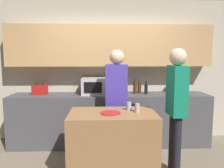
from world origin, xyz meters
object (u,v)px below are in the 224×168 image
(bottle_2, at_px, (146,89))
(plate_on_island, at_px, (111,113))
(person_center, at_px, (176,101))
(cup_1, at_px, (137,108))
(potted_plant, at_px, (179,83))
(person_left, at_px, (117,94))
(bottle_0, at_px, (135,88))
(toaster, at_px, (40,90))
(microwave, at_px, (96,86))
(bottle_1, at_px, (139,88))
(cup_0, at_px, (129,106))

(bottle_2, bearing_deg, plate_on_island, -120.29)
(person_center, bearing_deg, bottle_2, 7.96)
(bottle_2, relative_size, cup_1, 2.04)
(potted_plant, bearing_deg, person_left, -155.21)
(plate_on_island, bearing_deg, bottle_0, 68.12)
(plate_on_island, bearing_deg, cup_1, 9.16)
(toaster, xyz_separation_m, potted_plant, (2.56, -0.00, 0.11))
(microwave, distance_m, cup_1, 1.29)
(bottle_0, bearing_deg, bottle_2, -15.29)
(toaster, distance_m, person_left, 1.47)
(bottle_1, relative_size, plate_on_island, 0.88)
(potted_plant, height_order, person_center, person_center)
(toaster, bearing_deg, cup_1, -35.63)
(toaster, xyz_separation_m, plate_on_island, (1.25, -1.21, -0.13))
(microwave, distance_m, person_center, 1.59)
(toaster, distance_m, plate_on_island, 1.74)
(toaster, bearing_deg, potted_plant, -0.00)
(bottle_2, xyz_separation_m, cup_1, (-0.34, -1.14, -0.08))
(potted_plant, xyz_separation_m, person_center, (-0.43, -1.14, -0.09))
(bottle_0, distance_m, person_center, 1.24)
(cup_1, bearing_deg, bottle_2, 73.24)
(potted_plant, height_order, bottle_2, potted_plant)
(potted_plant, xyz_separation_m, person_left, (-1.20, -0.55, -0.10))
(bottle_0, xyz_separation_m, plate_on_island, (-0.50, -1.25, -0.15))
(toaster, height_order, person_center, person_center)
(toaster, distance_m, bottle_2, 1.95)
(microwave, height_order, potted_plant, potted_plant)
(plate_on_island, distance_m, cup_0, 0.32)
(microwave, bearing_deg, plate_on_island, -79.48)
(bottle_0, distance_m, bottle_2, 0.20)
(microwave, relative_size, toaster, 2.00)
(plate_on_island, height_order, person_center, person_center)
(bottle_0, distance_m, bottle_1, 0.09)
(microwave, distance_m, bottle_1, 0.82)
(person_center, bearing_deg, toaster, 60.49)
(potted_plant, relative_size, cup_0, 3.48)
(microwave, relative_size, person_left, 0.30)
(bottle_1, bearing_deg, cup_0, -106.59)
(potted_plant, distance_m, bottle_0, 0.82)
(microwave, xyz_separation_m, person_left, (0.34, -0.55, -0.05))
(microwave, bearing_deg, bottle_0, 3.85)
(bottle_0, distance_m, cup_0, 1.11)
(cup_0, xyz_separation_m, cup_1, (0.10, -0.11, 0.00))
(microwave, bearing_deg, cup_1, -63.17)
(toaster, relative_size, bottle_0, 0.92)
(cup_0, relative_size, person_left, 0.07)
(bottle_2, bearing_deg, cup_1, -106.76)
(plate_on_island, bearing_deg, bottle_1, 65.29)
(person_center, bearing_deg, potted_plant, -22.26)
(plate_on_island, distance_m, cup_1, 0.36)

